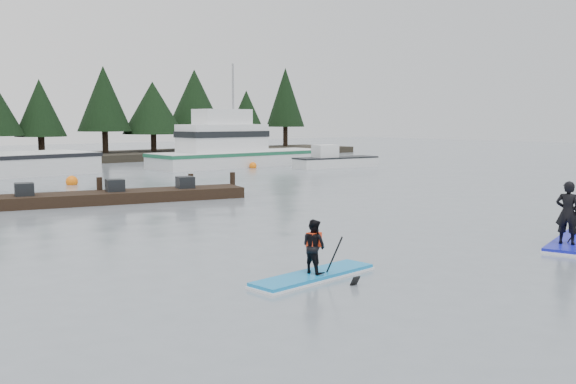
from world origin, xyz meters
TOP-DOWN VIEW (x-y plane):
  - ground at (0.00, 0.00)m, footprint 160.00×160.00m
  - fishing_boat_medium at (14.01, 29.16)m, footprint 13.96×4.23m
  - skiff at (18.88, 23.68)m, footprint 6.48×2.71m
  - floating_dock at (-3.29, 15.47)m, footprint 13.84×5.02m
  - buoy_c at (13.82, 26.88)m, footprint 0.53×0.53m
  - buoy_b at (-0.56, 23.35)m, footprint 0.63×0.63m
  - paddleboard_solo at (-3.95, 0.27)m, footprint 3.23×1.17m
  - paddleboard_duo at (3.99, -1.39)m, footprint 3.63×1.83m

SIDE VIEW (x-z plane):
  - ground at x=0.00m, z-range 0.00..0.00m
  - buoy_c at x=13.82m, z-range -0.27..0.27m
  - buoy_b at x=-0.56m, z-range -0.31..0.31m
  - floating_dock at x=-3.29m, z-range 0.00..0.46m
  - skiff at x=18.88m, z-range 0.00..0.73m
  - paddleboard_solo at x=-3.95m, z-range -0.49..1.29m
  - paddleboard_duo at x=3.99m, z-range -0.61..1.73m
  - fishing_boat_medium at x=14.01m, z-range -3.59..4.76m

